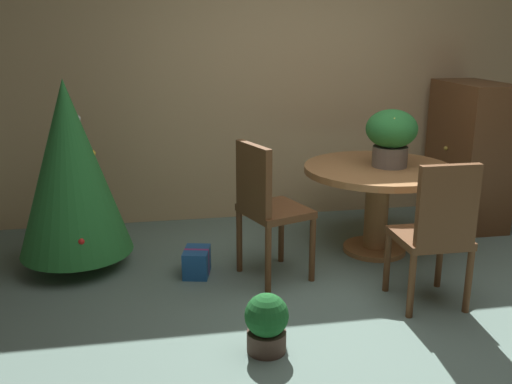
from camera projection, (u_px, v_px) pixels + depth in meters
The scene contains 10 objects.
ground_plane at pixel (373, 321), 3.56m from camera, with size 6.60×6.60×0.00m, color slate.
back_wall_panel at pixel (293, 78), 5.28m from camera, with size 6.00×0.10×2.60m, color tan.
round_dining_table at pixel (378, 186), 4.51m from camera, with size 1.17×1.17×0.71m.
flower_vase at pixel (391, 134), 4.40m from camera, with size 0.39×0.39×0.44m.
wooden_chair_near at pixel (436, 229), 3.60m from camera, with size 0.43×0.43×0.98m.
wooden_chair_left at pixel (266, 203), 4.01m from camera, with size 0.54×0.57×1.00m.
holiday_tree at pixel (70, 168), 4.15m from camera, with size 0.83×0.83×1.41m.
gift_box_blue at pixel (197, 262), 4.20m from camera, with size 0.23×0.28×0.20m.
wooden_cabinet at pixel (469, 154), 5.18m from camera, with size 0.47×0.83×1.29m.
potted_plant at pixel (267, 323), 3.19m from camera, with size 0.25×0.25×0.34m.
Camera 1 is at (-1.28, -3.02, 1.76)m, focal length 40.23 mm.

